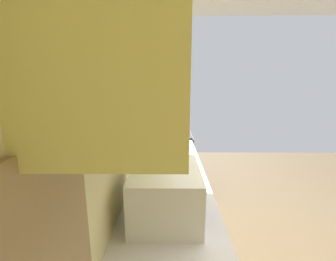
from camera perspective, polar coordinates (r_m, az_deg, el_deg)
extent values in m
plane|color=brown|center=(2.74, 31.33, -26.88)|extent=(6.49, 6.49, 0.00)
cube|color=beige|center=(1.84, -10.94, 3.29)|extent=(4.18, 0.12, 2.75)
cube|color=#EDDB79|center=(1.81, 0.30, -30.27)|extent=(3.12, 0.60, 0.86)
cube|color=silver|center=(1.54, 0.32, -18.12)|extent=(3.15, 0.63, 0.02)
cube|color=#332819|center=(2.00, 9.95, -25.58)|extent=(0.01, 0.01, 0.79)
cube|color=#332819|center=(2.36, 8.10, -18.96)|extent=(0.01, 0.01, 0.79)
cube|color=#332819|center=(2.75, 6.85, -14.14)|extent=(0.01, 0.01, 0.79)
cube|color=#E5DD76|center=(1.34, -5.53, 17.78)|extent=(1.91, 0.34, 0.58)
cube|color=black|center=(3.46, 0.74, -8.09)|extent=(0.70, 0.64, 0.88)
cube|color=black|center=(3.50, 6.17, -8.74)|extent=(0.54, 0.01, 0.49)
cube|color=black|center=(3.33, 0.76, -0.80)|extent=(0.66, 0.61, 0.02)
cube|color=black|center=(3.33, -4.44, 0.55)|extent=(0.66, 0.04, 0.18)
cylinder|color=#38383D|center=(3.18, 2.86, -1.17)|extent=(0.11, 0.11, 0.01)
cylinder|color=#38383D|center=(3.48, 2.65, 0.02)|extent=(0.11, 0.11, 0.01)
cylinder|color=#38383D|center=(3.18, -1.31, -1.17)|extent=(0.11, 0.11, 0.01)
cylinder|color=#38383D|center=(3.48, -1.17, 0.02)|extent=(0.11, 0.11, 0.01)
cube|color=white|center=(1.31, -0.60, -16.03)|extent=(0.48, 0.39, 0.30)
cube|color=black|center=(1.29, 8.64, -16.80)|extent=(0.30, 0.01, 0.21)
cube|color=#2D2D33|center=(1.49, 7.38, -12.50)|extent=(0.09, 0.01, 0.21)
cylinder|color=silver|center=(2.11, 2.44, -8.06)|extent=(0.15, 0.15, 0.07)
cylinder|color=beige|center=(2.11, 2.44, -7.63)|extent=(0.12, 0.12, 0.03)
cylinder|color=black|center=(1.78, 2.84, -11.02)|extent=(0.13, 0.13, 0.13)
cylinder|color=black|center=(1.75, 2.87, -8.70)|extent=(0.03, 0.03, 0.02)
cylinder|color=black|center=(1.84, 2.75, -9.37)|extent=(0.08, 0.02, 0.05)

